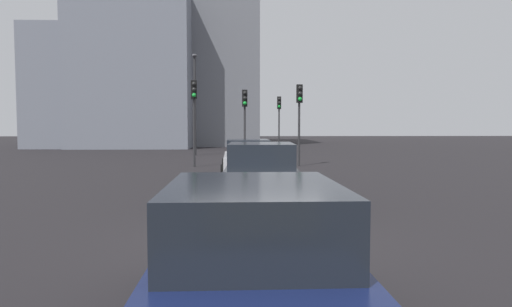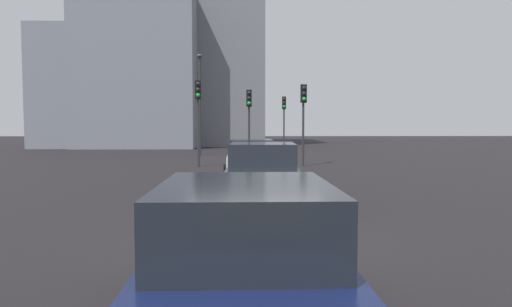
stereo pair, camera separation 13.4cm
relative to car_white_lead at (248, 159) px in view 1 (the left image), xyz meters
name	(u,v)px [view 1 (the left image)]	position (x,y,z in m)	size (l,w,h in m)	color
ground_plane	(257,248)	(-9.96, 0.00, -0.82)	(160.00, 160.00, 0.20)	black
car_white_lead	(248,159)	(0.00, 0.00, 0.00)	(4.76, 2.10, 1.49)	silver
car_grey_second	(261,175)	(-6.12, -0.24, 0.04)	(4.63, 2.16, 1.59)	slate
car_navy_third	(253,264)	(-13.59, 0.18, 0.01)	(4.49, 1.98, 1.51)	#141E4C
traffic_light_near_left	(299,108)	(4.84, -2.66, 2.19)	(0.32, 0.30, 4.05)	#2D2D30
traffic_light_near_right	(194,105)	(4.66, 2.53, 2.31)	(0.33, 0.30, 4.22)	#2D2D30
traffic_light_far_left	(245,110)	(6.75, 0.03, 2.11)	(0.32, 0.29, 3.93)	#2D2D30
traffic_light_far_right	(279,113)	(15.30, -2.55, 2.24)	(0.32, 0.28, 4.12)	#2D2D30
street_lamp_kerbside	(195,95)	(13.48, 3.33, 3.34)	(0.56, 0.36, 6.84)	#2D2D30
building_facade_left	(224,65)	(32.65, 2.00, 7.85)	(15.04, 7.20, 17.14)	slate
building_facade_center	(143,77)	(28.96, 10.00, 6.18)	(15.66, 10.59, 13.80)	gray
building_facade_right	(82,91)	(28.53, 16.00, 4.71)	(13.55, 6.35, 10.86)	gray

